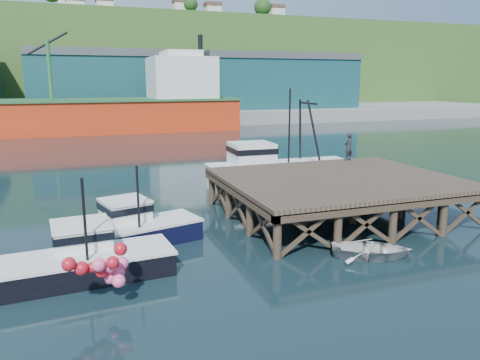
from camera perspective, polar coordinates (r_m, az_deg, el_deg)
name	(u,v)px	position (r m, az deg, el deg)	size (l,w,h in m)	color
ground	(242,225)	(23.80, 0.28, -5.56)	(300.00, 300.00, 0.00)	black
wharf	(340,181)	(25.50, 12.12, -0.12)	(12.00, 10.00, 2.62)	brown
far_quay	(114,114)	(91.83, -15.09, 7.78)	(160.00, 40.00, 2.00)	gray
warehouse_mid	(115,84)	(86.65, -14.99, 11.20)	(28.00, 16.00, 9.00)	#184750
warehouse_right	(272,84)	(94.22, 3.87, 11.61)	(30.00, 16.00, 9.00)	#184750
cargo_ship	(65,109)	(69.40, -20.59, 8.09)	(55.50, 10.00, 13.75)	red
hillside	(100,64)	(121.60, -16.65, 13.37)	(220.00, 50.00, 22.00)	#2D511E
boat_navy	(132,228)	(21.60, -13.01, -5.67)	(6.24, 4.00, 3.69)	black
boat_black	(85,257)	(18.64, -18.35, -8.93)	(6.50, 5.45, 3.92)	black
trawler	(279,169)	(31.60, 4.83, 1.40)	(10.09, 3.89, 6.68)	beige
dinghy	(371,249)	(20.32, 15.73, -8.15)	(2.35, 3.29, 0.68)	silver
dockworker	(349,147)	(30.94, 13.09, 3.97)	(0.65, 0.43, 1.78)	black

